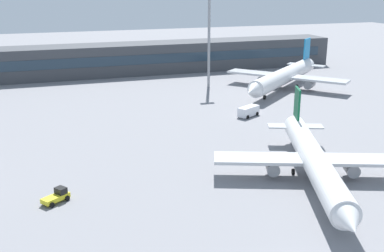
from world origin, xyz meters
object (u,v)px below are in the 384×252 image
Objects in this scene: airplane_far at (284,76)px; floodlight_tower_west at (209,27)px; airplane_near at (314,161)px; baggage_tug_yellow at (57,196)px; service_van_white at (248,111)px.

floodlight_tower_west is (-17.54, 9.06, 12.16)m from airplane_far.
airplane_near reaches higher than baggage_tug_yellow.
floodlight_tower_west is at bearing 152.70° from airplane_far.
airplane_far reaches higher than airplane_near.
airplane_far is at bearing 46.28° from service_van_white.
airplane_far reaches higher than service_van_white.
service_van_white is (-19.90, -20.81, -2.35)m from airplane_far.
floodlight_tower_west is (8.11, 63.46, 12.59)m from airplane_near.
airplane_near is 35.04m from baggage_tug_yellow.
airplane_far is (25.65, 54.40, 0.43)m from airplane_near.
floodlight_tower_west is at bearing 53.98° from baggage_tug_yellow.
service_van_white reaches higher than baggage_tug_yellow.
airplane_far is 1.36× the size of floodlight_tower_west.
floodlight_tower_west is at bearing 85.49° from service_van_white.
airplane_near is 60.15m from airplane_far.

